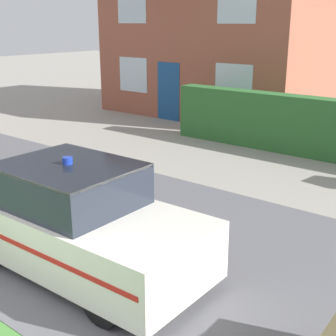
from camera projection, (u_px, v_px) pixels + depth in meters
road_strip at (138, 236)px, 8.00m from camera, size 28.00×5.65×0.01m
garden_hedge at (305, 126)px, 12.63m from camera, size 8.02×0.58×1.60m
police_car at (78, 221)px, 6.76m from camera, size 3.98×1.80×1.68m
house_left at (224, 14)px, 18.10m from camera, size 8.54×5.93×7.39m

